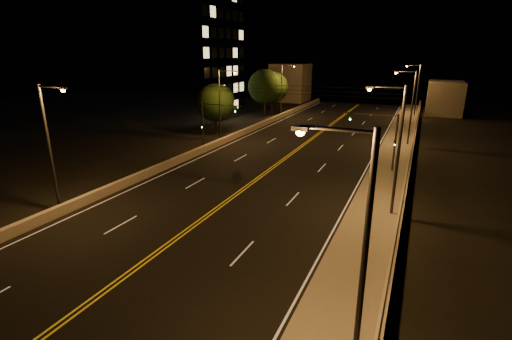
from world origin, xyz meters
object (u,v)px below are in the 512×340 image
at_px(streetlight_3, 416,87).
at_px(tree_1, 220,100).
at_px(streetlight_2, 410,103).
at_px(traffic_signal_right, 384,135).
at_px(streetlight_0, 356,248).
at_px(tree_0, 215,103).
at_px(streetlight_1, 395,144).
at_px(building_tower, 165,44).
at_px(tree_2, 265,87).
at_px(streetlight_4, 51,141).
at_px(traffic_signal_left, 211,121).
at_px(tree_3, 272,87).
at_px(streetlight_6, 283,87).
at_px(streetlight_5, 222,101).

distance_m(streetlight_3, tree_1, 34.71).
height_order(streetlight_2, traffic_signal_right, streetlight_2).
distance_m(streetlight_0, traffic_signal_right, 25.38).
bearing_deg(streetlight_0, tree_0, 126.01).
distance_m(streetlight_1, tree_1, 37.43).
xyz_separation_m(building_tower, tree_2, (16.77, 5.70, -7.26)).
distance_m(streetlight_4, traffic_signal_left, 19.13).
bearing_deg(traffic_signal_left, tree_3, 97.63).
bearing_deg(streetlight_6, traffic_signal_right, -53.53).
relative_size(streetlight_6, traffic_signal_left, 1.59).
relative_size(tree_0, tree_2, 0.85).
bearing_deg(tree_2, tree_3, 75.26).
relative_size(streetlight_0, streetlight_6, 1.00).
xyz_separation_m(streetlight_0, streetlight_6, (-21.44, 52.17, 0.00)).
xyz_separation_m(streetlight_3, streetlight_5, (-21.44, -31.31, 0.00)).
bearing_deg(tree_0, building_tower, 144.16).
height_order(streetlight_0, tree_2, streetlight_0).
bearing_deg(streetlight_5, tree_0, 129.76).
bearing_deg(streetlight_0, streetlight_3, 90.00).
bearing_deg(tree_1, streetlight_0, -55.62).
height_order(streetlight_4, traffic_signal_right, streetlight_4).
height_order(streetlight_0, streetlight_1, same).
bearing_deg(building_tower, traffic_signal_right, -27.40).
xyz_separation_m(streetlight_0, tree_3, (-24.09, 53.79, -0.32)).
relative_size(streetlight_0, traffic_signal_right, 1.59).
relative_size(streetlight_2, tree_1, 1.43).
bearing_deg(traffic_signal_left, tree_2, 99.44).
distance_m(streetlight_5, tree_2, 21.85).
relative_size(streetlight_1, tree_1, 1.43).
bearing_deg(streetlight_6, building_tower, -162.71).
bearing_deg(tree_0, traffic_signal_right, -20.20).
xyz_separation_m(streetlight_1, tree_0, (-24.51, 18.83, -0.82)).
distance_m(traffic_signal_left, building_tower, 30.86).
relative_size(streetlight_1, tree_3, 1.16).
bearing_deg(streetlight_4, tree_3, 93.19).
xyz_separation_m(streetlight_2, tree_0, (-24.51, -3.54, -0.82)).
distance_m(streetlight_2, tree_3, 29.22).
distance_m(streetlight_0, building_tower, 62.28).
bearing_deg(tree_2, streetlight_6, 9.17).
distance_m(streetlight_1, tree_0, 30.92).
xyz_separation_m(streetlight_5, tree_1, (-6.09, 10.20, -1.25)).
relative_size(traffic_signal_right, traffic_signal_left, 1.00).
height_order(streetlight_3, tree_3, streetlight_3).
relative_size(streetlight_3, tree_3, 1.16).
distance_m(streetlight_3, traffic_signal_left, 41.39).
xyz_separation_m(streetlight_0, building_tower, (-41.43, 45.94, 7.23)).
relative_size(streetlight_1, streetlight_4, 1.00).
relative_size(tree_0, tree_3, 0.90).
distance_m(streetlight_2, building_tower, 42.94).
bearing_deg(streetlight_3, streetlight_0, -90.00).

